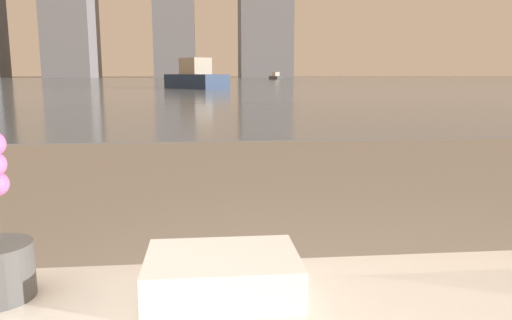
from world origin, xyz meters
name	(u,v)px	position (x,y,z in m)	size (l,w,h in m)	color
towel_stack	(222,274)	(-0.11, 0.84, 0.58)	(0.29, 0.21, 0.08)	white
harbor_water	(205,81)	(0.00, 62.00, 0.01)	(180.00, 110.00, 0.01)	slate
harbor_boat_0	(195,78)	(-0.70, 32.10, 0.68)	(4.19, 5.23, 1.91)	navy
harbor_boat_3	(276,77)	(11.10, 78.86, 0.41)	(1.92, 3.18, 1.13)	#4C4C51
skyline_tower_2	(174,7)	(-6.74, 118.00, 15.77)	(9.10, 7.31, 31.54)	slate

